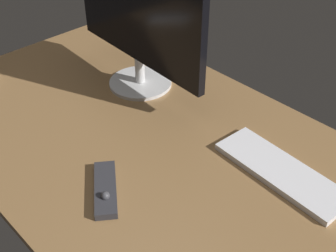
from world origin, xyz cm
name	(u,v)px	position (x,y,z in cm)	size (l,w,h in cm)	color
desk	(141,138)	(0.00, 0.00, 1.00)	(140.00, 84.00, 2.00)	olive
monitor	(137,12)	(-20.56, 17.58, 26.77)	(56.34, 20.29, 45.20)	silver
keyboard	(281,171)	(36.20, 15.57, 2.83)	(35.28, 11.90, 1.66)	white
media_remote	(105,189)	(11.16, -20.51, 2.99)	(17.67, 14.76, 3.29)	#2D2D33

